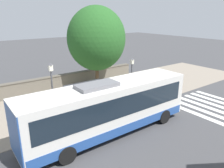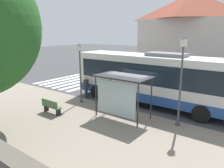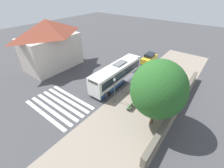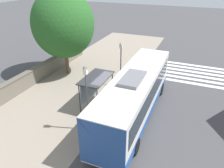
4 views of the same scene
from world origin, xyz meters
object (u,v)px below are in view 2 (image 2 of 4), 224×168
Objects in this scene: bench at (51,106)px; street_lamp_near at (80,68)px; street_lamp_far at (181,75)px; bus_shelter at (122,83)px; bus at (154,78)px; pedestrian at (86,86)px.

street_lamp_near is (2.64, 0.11, 1.98)m from bench.
street_lamp_near is 6.89m from street_lamp_far.
bus_shelter is 4.55m from bench.
bench is at bearing 142.27° from bus.
bus_shelter is at bearing 108.00° from street_lamp_far.
bus is 3.65× the size of bus_shelter.
street_lamp_near is (-1.08, -0.53, 1.50)m from pedestrian.
bench is at bearing -177.53° from street_lamp_near.
bench is at bearing 117.43° from bus_shelter.
bus reaches higher than bus_shelter.
bus_shelter is 4.90m from pedestrian.
pedestrian reaches higher than bench.
pedestrian is 3.81m from bench.
pedestrian is 0.39× the size of street_lamp_near.
bus is 5.00m from street_lamp_near.
street_lamp_near is (-2.64, 4.20, 0.60)m from bus.
street_lamp_far reaches higher than bus.
street_lamp_far is (-2.35, -2.67, 0.89)m from bus.
street_lamp_near is at bearing 122.15° from bus.
bus_shelter is at bearing -99.84° from street_lamp_near.
pedestrian is 7.66m from street_lamp_far.
pedestrian is (1.75, 4.43, -1.11)m from bus_shelter.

